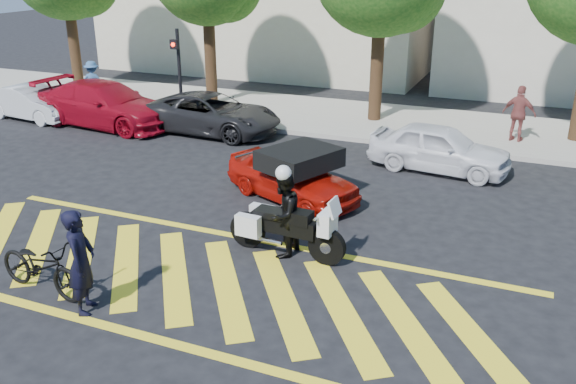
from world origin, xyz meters
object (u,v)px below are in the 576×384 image
at_px(bicycle, 41,266).
at_px(parked_left, 106,104).
at_px(officer_moto, 284,214).
at_px(parked_mid_left, 211,114).
at_px(police_motorcycle, 284,227).
at_px(officer_bike, 81,262).
at_px(parked_mid_right, 439,148).
at_px(parked_far_left, 32,103).
at_px(red_convertible, 292,176).

height_order(bicycle, parked_left, parked_left).
xyz_separation_m(officer_moto, parked_mid_left, (-5.67, 7.19, -0.21)).
relative_size(officer_moto, parked_mid_left, 0.37).
xyz_separation_m(bicycle, police_motorcycle, (3.37, 2.98, 0.08)).
xyz_separation_m(officer_bike, officer_moto, (2.27, 3.16, -0.05)).
xyz_separation_m(parked_left, parked_mid_right, (11.42, -0.29, -0.11)).
xyz_separation_m(police_motorcycle, officer_moto, (-0.02, -0.00, 0.27)).
relative_size(police_motorcycle, parked_far_left, 0.68).
height_order(officer_bike, parked_far_left, officer_bike).
bearing_deg(parked_mid_left, parked_left, 102.06).
height_order(police_motorcycle, parked_mid_right, parked_mid_right).
relative_size(police_motorcycle, parked_left, 0.48).
distance_m(police_motorcycle, parked_mid_right, 6.57).
xyz_separation_m(parked_far_left, parked_mid_left, (6.82, 0.92, 0.05)).
bearing_deg(parked_left, police_motorcycle, -120.21).
xyz_separation_m(officer_moto, parked_far_left, (-12.48, 6.27, -0.26)).
xyz_separation_m(officer_moto, parked_mid_right, (1.97, 6.27, -0.22)).
height_order(police_motorcycle, officer_moto, officer_moto).
bearing_deg(parked_mid_right, parked_far_left, 96.39).
distance_m(officer_bike, parked_mid_left, 10.90).
bearing_deg(parked_left, officer_moto, -120.26).
distance_m(officer_bike, parked_far_left, 13.91).
bearing_deg(parked_left, officer_bike, -139.01).
bearing_deg(parked_far_left, officer_moto, -110.47).
bearing_deg(officer_bike, parked_far_left, 23.44).
bearing_deg(red_convertible, parked_mid_left, 70.10).
bearing_deg(red_convertible, parked_left, 89.22).
distance_m(bicycle, red_convertible, 6.23).
bearing_deg(officer_moto, officer_bike, -32.27).
height_order(parked_far_left, parked_mid_left, parked_mid_left).
distance_m(parked_left, parked_mid_left, 3.84).
bearing_deg(parked_mid_left, bicycle, -164.58).
relative_size(bicycle, parked_far_left, 0.54).
xyz_separation_m(parked_far_left, parked_mid_right, (14.45, -0.00, 0.05)).
bearing_deg(officer_moto, parked_mid_left, -138.36).
bearing_deg(parked_left, parked_far_left, 100.03).
relative_size(police_motorcycle, parked_mid_right, 0.65).
height_order(officer_bike, parked_left, officer_bike).
distance_m(bicycle, police_motorcycle, 4.50).
xyz_separation_m(police_motorcycle, parked_mid_left, (-5.68, 7.19, 0.06)).
distance_m(parked_far_left, parked_left, 3.05).
height_order(police_motorcycle, parked_mid_left, parked_mid_left).
height_order(bicycle, police_motorcycle, police_motorcycle).
xyz_separation_m(red_convertible, parked_far_left, (-11.53, 3.50, -0.01)).
xyz_separation_m(officer_moto, red_convertible, (-0.95, 2.77, -0.26)).
bearing_deg(police_motorcycle, parked_mid_right, 76.12).
relative_size(officer_bike, red_convertible, 0.51).
bearing_deg(red_convertible, police_motorcycle, -137.37).
bearing_deg(parked_far_left, parked_mid_right, -83.79).
relative_size(officer_bike, bicycle, 0.93).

